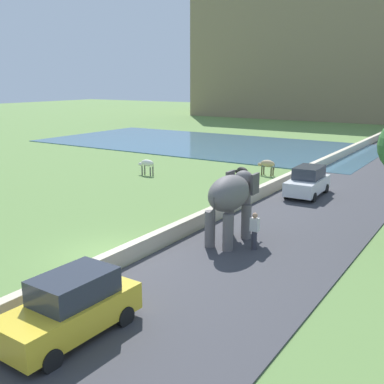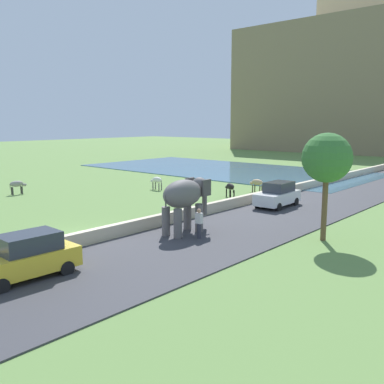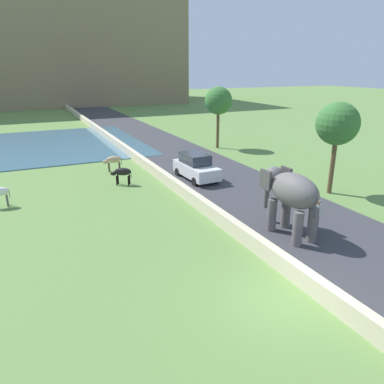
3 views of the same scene
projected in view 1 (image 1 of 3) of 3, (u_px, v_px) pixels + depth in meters
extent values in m
plane|color=#608442|center=(109.00, 255.00, 18.81)|extent=(220.00, 220.00, 0.00)
cube|color=#38383D|center=(359.00, 180.00, 32.49)|extent=(7.00, 120.00, 0.06)
cube|color=beige|center=(297.00, 175.00, 32.78)|extent=(0.40, 110.00, 0.71)
cube|color=#426B84|center=(205.00, 144.00, 51.01)|extent=(36.00, 18.00, 0.08)
cube|color=#897556|center=(383.00, 47.00, 82.91)|extent=(64.00, 28.00, 25.16)
ellipsoid|color=#605B5B|center=(229.00, 193.00, 19.55)|extent=(1.47, 2.74, 1.50)
cylinder|color=#605B5B|center=(229.00, 219.00, 20.83)|extent=(0.44, 0.44, 1.60)
cylinder|color=#605B5B|center=(246.00, 222.00, 20.41)|extent=(0.44, 0.44, 1.60)
cylinder|color=#605B5B|center=(210.00, 230.00, 19.38)|extent=(0.44, 0.44, 1.60)
cylinder|color=#605B5B|center=(228.00, 233.00, 18.95)|extent=(0.44, 0.44, 1.60)
ellipsoid|color=#605B5B|center=(244.00, 183.00, 20.69)|extent=(1.02, 0.93, 1.10)
cube|color=#484444|center=(230.00, 181.00, 20.87)|extent=(0.14, 0.70, 0.90)
cube|color=#484444|center=(255.00, 184.00, 20.26)|extent=(0.14, 0.70, 0.90)
cylinder|color=#605B5B|center=(248.00, 200.00, 21.29)|extent=(0.28, 0.28, 1.50)
cone|color=silver|center=(243.00, 190.00, 21.24)|extent=(0.13, 0.56, 0.17)
cone|color=silver|center=(252.00, 191.00, 21.01)|extent=(0.13, 0.56, 0.17)
cylinder|color=#484444|center=(214.00, 208.00, 18.54)|extent=(0.08, 0.08, 0.90)
cylinder|color=#33333D|center=(254.00, 241.00, 19.13)|extent=(0.22, 0.22, 0.85)
cube|color=silver|center=(255.00, 225.00, 18.96)|extent=(0.36, 0.22, 0.56)
sphere|color=tan|center=(255.00, 215.00, 18.87)|extent=(0.22, 0.22, 0.22)
cube|color=gold|center=(70.00, 314.00, 12.59)|extent=(1.82, 4.05, 0.80)
cube|color=#2D333D|center=(74.00, 286.00, 12.58)|extent=(1.51, 2.24, 0.70)
cylinder|color=black|center=(52.00, 361.00, 11.20)|extent=(0.20, 0.61, 0.60)
cylinder|color=black|center=(11.00, 340.00, 12.10)|extent=(0.20, 0.61, 0.60)
cylinder|color=black|center=(125.00, 317.00, 13.28)|extent=(0.20, 0.61, 0.60)
cylinder|color=black|center=(86.00, 302.00, 14.17)|extent=(0.20, 0.61, 0.60)
cube|color=white|center=(307.00, 185.00, 28.01)|extent=(1.84, 4.06, 0.80)
cube|color=#2D333D|center=(309.00, 172.00, 28.00)|extent=(1.52, 2.25, 0.70)
cylinder|color=black|center=(314.00, 198.00, 26.62)|extent=(0.20, 0.61, 0.60)
cylinder|color=black|center=(287.00, 194.00, 27.42)|extent=(0.20, 0.61, 0.60)
cylinder|color=black|center=(326.00, 189.00, 28.79)|extent=(0.20, 0.61, 0.60)
cylinder|color=black|center=(301.00, 186.00, 29.59)|extent=(0.20, 0.61, 0.60)
ellipsoid|color=black|center=(242.00, 171.00, 31.33)|extent=(1.18, 0.91, 0.50)
cylinder|color=black|center=(237.00, 178.00, 31.72)|extent=(0.10, 0.10, 0.65)
cylinder|color=black|center=(241.00, 178.00, 31.87)|extent=(0.10, 0.10, 0.65)
cylinder|color=black|center=(244.00, 180.00, 31.07)|extent=(0.10, 0.10, 0.65)
cylinder|color=black|center=(247.00, 180.00, 31.21)|extent=(0.10, 0.10, 0.65)
ellipsoid|color=black|center=(237.00, 171.00, 31.90)|extent=(0.47, 0.40, 0.26)
cone|color=beige|center=(236.00, 169.00, 31.82)|extent=(0.04, 0.04, 0.12)
cone|color=beige|center=(238.00, 169.00, 31.91)|extent=(0.04, 0.04, 0.12)
cylinder|color=black|center=(247.00, 175.00, 30.92)|extent=(0.04, 0.04, 0.45)
ellipsoid|color=tan|center=(268.00, 163.00, 34.07)|extent=(1.13, 0.53, 0.50)
cylinder|color=#493D2C|center=(262.00, 171.00, 34.31)|extent=(0.10, 0.10, 0.65)
cylinder|color=#493D2C|center=(264.00, 170.00, 34.55)|extent=(0.10, 0.10, 0.65)
cylinder|color=#493D2C|center=(271.00, 172.00, 33.86)|extent=(0.10, 0.10, 0.65)
cylinder|color=#493D2C|center=(273.00, 171.00, 34.10)|extent=(0.10, 0.10, 0.65)
ellipsoid|color=tan|center=(260.00, 165.00, 34.48)|extent=(0.42, 0.27, 0.26)
cone|color=beige|center=(260.00, 162.00, 34.37)|extent=(0.04, 0.04, 0.12)
cone|color=beige|center=(261.00, 162.00, 34.51)|extent=(0.04, 0.04, 0.12)
cylinder|color=#493D2C|center=(274.00, 167.00, 33.80)|extent=(0.04, 0.04, 0.45)
ellipsoid|color=silver|center=(147.00, 163.00, 34.26)|extent=(1.10, 0.44, 0.50)
cylinder|color=#595753|center=(142.00, 170.00, 34.48)|extent=(0.10, 0.10, 0.65)
cylinder|color=#595753|center=(145.00, 170.00, 34.73)|extent=(0.10, 0.10, 0.65)
cylinder|color=#595753|center=(150.00, 172.00, 34.07)|extent=(0.10, 0.10, 0.65)
cylinder|color=#595753|center=(153.00, 171.00, 34.32)|extent=(0.10, 0.10, 0.65)
ellipsoid|color=silver|center=(141.00, 164.00, 34.64)|extent=(0.40, 0.24, 0.26)
cone|color=beige|center=(140.00, 162.00, 34.52)|extent=(0.04, 0.04, 0.12)
cone|color=beige|center=(141.00, 162.00, 34.67)|extent=(0.04, 0.04, 0.12)
cylinder|color=#595753|center=(153.00, 166.00, 34.03)|extent=(0.04, 0.04, 0.45)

